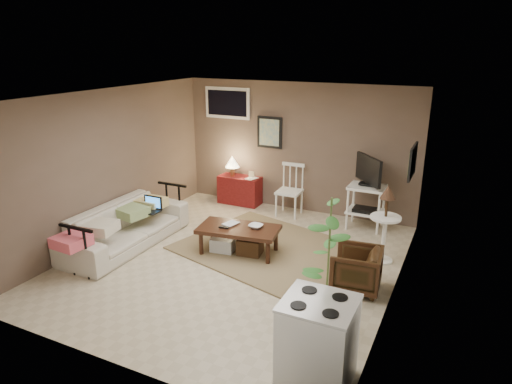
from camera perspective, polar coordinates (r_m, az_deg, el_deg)
The scene contains 20 objects.
floor at distance 6.79m, azimuth -2.72°, elevation -8.64°, with size 5.00×5.00×0.00m, color #C1B293.
art_back at distance 8.68m, azimuth 1.72°, elevation 7.46°, with size 0.50×0.03×0.60m, color black.
art_right at distance 6.59m, azimuth 19.01°, elevation 3.63°, with size 0.03×0.60×0.45m, color black.
window at distance 9.00m, azimuth -3.59°, elevation 11.04°, with size 0.96×0.03×0.60m, color white.
rug at distance 7.14m, azimuth 1.67°, elevation -7.12°, with size 2.59×2.07×0.02m, color olive.
coffee_table at distance 6.92m, azimuth -2.23°, elevation -5.78°, with size 1.28×0.79×0.45m.
sofa at distance 7.41m, azimuth -16.02°, elevation -3.34°, with size 2.21×0.65×0.86m, color beige.
sofa_pillows at distance 7.17m, azimuth -17.10°, elevation -3.34°, with size 0.43×2.10×0.15m, color beige, non-canonical shape.
sofa_end_rails at distance 7.36m, azimuth -15.23°, elevation -3.95°, with size 0.60×2.21×0.74m, color black, non-canonical shape.
laptop at distance 7.51m, azimuth -12.98°, elevation -1.78°, with size 0.34×0.25×0.23m.
red_console at distance 9.04m, azimuth -2.13°, elevation 0.59°, with size 0.83×0.37×0.96m.
spindle_chair at distance 8.42m, azimuth 4.22°, elevation 0.04°, with size 0.45×0.45×0.96m.
tv_stand at distance 7.93m, azimuth 13.66°, elevation 0.12°, with size 0.60×0.61×1.27m.
side_table at distance 6.75m, azimuth 15.93°, elevation -2.80°, with size 0.44×0.44×1.17m.
armchair at distance 6.09m, azimuth 12.44°, elevation -9.16°, with size 0.60×0.56×0.62m, color black.
potted_plant at distance 5.10m, azimuth 9.06°, elevation -8.14°, with size 0.39×0.39×1.54m.
stove at distance 4.48m, azimuth 7.70°, elevation -18.05°, with size 0.66×0.61×0.86m.
bowl at distance 6.79m, azimuth -0.04°, elevation -3.69°, with size 0.20×0.05×0.20m, color #32190D.
book_table at distance 6.98m, azimuth -3.71°, elevation -2.95°, with size 0.17×0.02×0.24m, color #32190D.
book_console at distance 8.84m, azimuth -0.94°, elevation 2.49°, with size 0.17×0.02×0.23m, color #32190D.
Camera 1 is at (2.91, -5.32, 3.06)m, focal length 32.00 mm.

